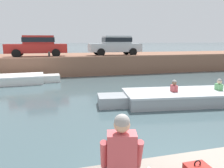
{
  "coord_description": "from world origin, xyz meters",
  "views": [
    {
      "loc": [
        -2.58,
        -2.9,
        2.58
      ],
      "look_at": [
        -0.67,
        4.43,
        1.05
      ],
      "focal_mm": 35.0,
      "sensor_mm": 36.0,
      "label": 1
    }
  ],
  "objects": [
    {
      "name": "far_wall_coping",
      "position": [
        0.0,
        12.77,
        1.41
      ],
      "size": [
        60.0,
        0.24,
        0.08
      ],
      "primitive_type": "cube",
      "color": "#9F6C52",
      "rests_on": "far_quay_wall"
    },
    {
      "name": "car_centre_silver",
      "position": [
        2.16,
        14.2,
        2.21
      ],
      "size": [
        4.13,
        1.97,
        1.54
      ],
      "color": "#B7BABC",
      "rests_on": "far_quay_wall"
    },
    {
      "name": "mooring_bollard_mid",
      "position": [
        -2.95,
        12.9,
        1.61
      ],
      "size": [
        0.15,
        0.15,
        0.45
      ],
      "color": "#2D2B28",
      "rests_on": "far_quay_wall"
    },
    {
      "name": "person_seated_left",
      "position": [
        -1.83,
        -0.49,
        1.12
      ],
      "size": [
        0.58,
        0.6,
        0.96
      ],
      "color": "#282833",
      "rests_on": "near_quay"
    },
    {
      "name": "far_quay_wall",
      "position": [
        0.0,
        15.65,
        0.68
      ],
      "size": [
        60.0,
        6.0,
        1.37
      ],
      "primitive_type": "cube",
      "color": "brown",
      "rests_on": "ground"
    },
    {
      "name": "boat_moored_west_white",
      "position": [
        -5.63,
        11.03,
        0.26
      ],
      "size": [
        6.17,
        2.08,
        0.52
      ],
      "color": "white",
      "rests_on": "ground"
    },
    {
      "name": "ground_plane",
      "position": [
        0.0,
        6.33,
        0.0
      ],
      "size": [
        400.0,
        400.0,
        0.0
      ],
      "primitive_type": "plane",
      "color": "#3D5156"
    },
    {
      "name": "car_left_inner_red",
      "position": [
        -3.76,
        14.2,
        2.21
      ],
      "size": [
        4.3,
        1.98,
        1.54
      ],
      "color": "#B2231E",
      "rests_on": "far_quay_wall"
    },
    {
      "name": "motorboat_passing",
      "position": [
        2.66,
        4.83,
        0.26
      ],
      "size": [
        7.0,
        2.59,
        0.99
      ],
      "color": "#93999E",
      "rests_on": "ground"
    }
  ]
}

